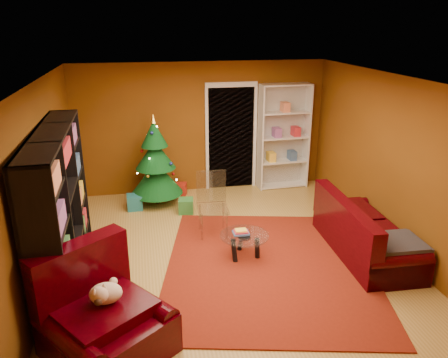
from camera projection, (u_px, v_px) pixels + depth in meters
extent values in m
cube|color=#A9853A|center=(229.00, 254.00, 6.66)|extent=(5.00, 5.50, 0.05)
cube|color=silver|center=(230.00, 77.00, 5.76)|extent=(5.00, 5.50, 0.05)
cube|color=brown|center=(201.00, 128.00, 8.77)|extent=(5.00, 0.05, 2.60)
cube|color=brown|center=(42.00, 184.00, 5.76)|extent=(0.05, 5.50, 2.60)
cube|color=brown|center=(391.00, 162.00, 6.66)|extent=(0.05, 5.50, 2.60)
cube|color=maroon|center=(269.00, 267.00, 6.25)|extent=(3.58, 3.94, 0.02)
cube|color=#196C77|center=(135.00, 202.00, 8.14)|extent=(0.29, 0.29, 0.28)
cube|color=#297931|center=(186.00, 206.00, 8.00)|extent=(0.30, 0.30, 0.26)
cube|color=#A61D13|center=(180.00, 189.00, 8.80)|extent=(0.30, 0.30, 0.25)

